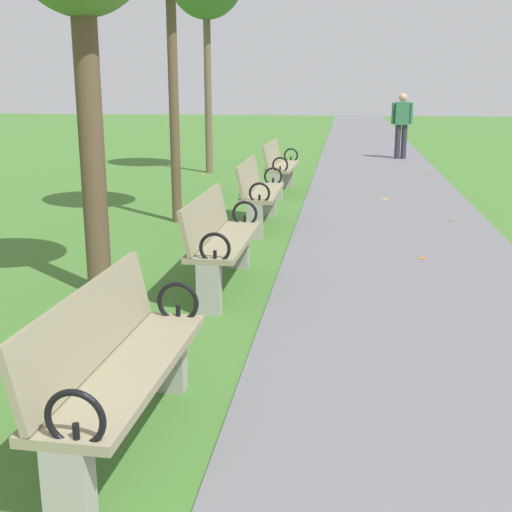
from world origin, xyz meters
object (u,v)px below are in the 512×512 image
park_bench_4 (259,192)px  park_bench_2 (118,366)px  park_bench_5 (279,166)px  park_bench_3 (220,239)px  pedestrian_walking (402,122)px

park_bench_4 → park_bench_2: bearing=-90.0°
park_bench_2 → park_bench_5: size_ratio=1.00×
park_bench_2 → park_bench_4: (-0.00, 5.79, 0.00)m
park_bench_3 → park_bench_4: 2.85m
park_bench_4 → pedestrian_walking: size_ratio=0.99×
park_bench_5 → park_bench_3: bearing=-90.0°
park_bench_5 → park_bench_4: bearing=-90.0°
park_bench_5 → pedestrian_walking: bearing=66.1°
park_bench_4 → park_bench_5: (0.00, 2.90, 0.00)m
park_bench_4 → park_bench_5: same height
park_bench_2 → park_bench_3: (-0.00, 2.94, 0.00)m
park_bench_4 → park_bench_3: bearing=-90.0°
park_bench_3 → park_bench_5: bearing=90.0°
park_bench_5 → pedestrian_walking: pedestrian_walking is taller
park_bench_5 → pedestrian_walking: size_ratio=1.00×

